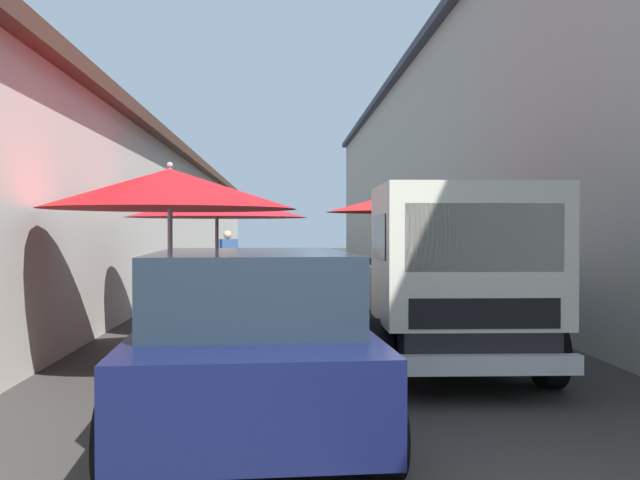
{
  "coord_description": "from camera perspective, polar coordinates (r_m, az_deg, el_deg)",
  "views": [
    {
      "loc": [
        -2.81,
        0.58,
        1.63
      ],
      "look_at": [
        12.16,
        -0.22,
        1.4
      ],
      "focal_mm": 39.09,
      "sensor_mm": 36.0,
      "label": 1
    }
  ],
  "objects": [
    {
      "name": "fruit_stall_far_left",
      "position": [
        10.94,
        -8.53,
        1.57
      ],
      "size": [
        2.83,
        2.83,
        2.25
      ],
      "color": "#9E9EA3",
      "rests_on": "ground"
    },
    {
      "name": "fruit_stall_far_right",
      "position": [
        8.06,
        -12.07,
        2.93
      ],
      "size": [
        2.88,
        2.88,
        2.39
      ],
      "color": "#9E9EA3",
      "rests_on": "ground"
    },
    {
      "name": "hatchback_car",
      "position": [
        5.82,
        -5.67,
        -7.94
      ],
      "size": [
        4.0,
        2.1,
        1.45
      ],
      "color": "#0F1438",
      "rests_on": "ground"
    },
    {
      "name": "ground",
      "position": [
        16.4,
        -1.01,
        -4.84
      ],
      "size": [
        90.0,
        90.0,
        0.0
      ],
      "primitive_type": "plane",
      "color": "#33302D"
    },
    {
      "name": "building_left_whitewash",
      "position": [
        19.6,
        -21.8,
        1.73
      ],
      "size": [
        49.8,
        7.5,
        3.87
      ],
      "color": "beige",
      "rests_on": "ground"
    },
    {
      "name": "plastic_stool",
      "position": [
        13.45,
        4.41,
        -4.7
      ],
      "size": [
        0.3,
        0.3,
        0.43
      ],
      "color": "#194CB2",
      "rests_on": "ground"
    },
    {
      "name": "building_right_concrete",
      "position": [
        20.09,
        18.87,
        6.19
      ],
      "size": [
        49.8,
        7.5,
        7.0
      ],
      "color": "#A39E93",
      "rests_on": "ground"
    },
    {
      "name": "delivery_truck",
      "position": [
        7.95,
        10.59,
        -3.39
      ],
      "size": [
        4.96,
        2.05,
        2.08
      ],
      "color": "black",
      "rests_on": "ground"
    },
    {
      "name": "vendor_by_crates",
      "position": [
        18.19,
        -7.58,
        -1.38
      ],
      "size": [
        0.45,
        0.51,
        1.6
      ],
      "color": "#665B4C",
      "rests_on": "ground"
    },
    {
      "name": "fruit_stall_near_left",
      "position": [
        11.3,
        6.45,
        1.34
      ],
      "size": [
        2.39,
        2.39,
        2.3
      ],
      "color": "#9E9EA3",
      "rests_on": "ground"
    }
  ]
}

